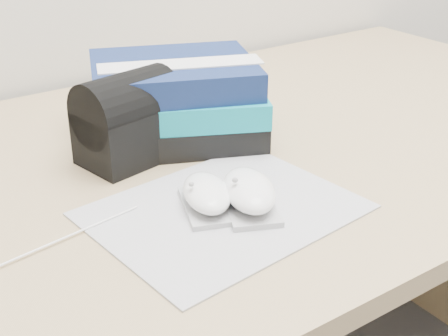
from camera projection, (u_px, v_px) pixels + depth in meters
desk at (197, 254)px, 1.12m from camera, size 1.60×0.80×0.73m
mousepad at (224, 210)px, 0.79m from camera, size 0.34×0.28×0.00m
mouse_rear at (207, 195)px, 0.79m from camera, size 0.09×0.12×0.04m
mouse_front at (249, 192)px, 0.79m from camera, size 0.10×0.13×0.05m
usb_cable at (67, 237)px, 0.73m from camera, size 0.20×0.04×0.00m
book_stack at (177, 100)px, 0.98m from camera, size 0.32×0.29×0.13m
pouch at (128, 119)px, 0.90m from camera, size 0.16×0.12×0.13m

